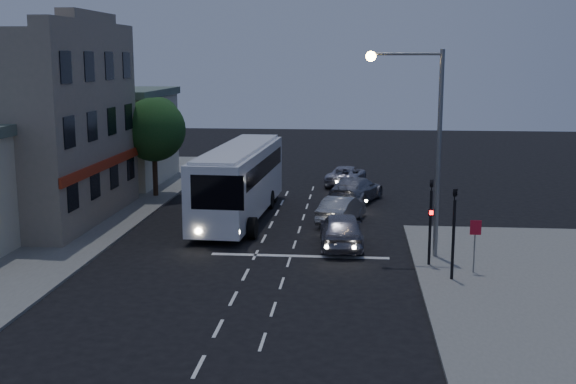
# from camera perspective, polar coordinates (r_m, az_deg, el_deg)

# --- Properties ---
(ground) EXTENTS (120.00, 120.00, 0.00)m
(ground) POSITION_cam_1_polar(r_m,az_deg,el_deg) (30.78, -3.10, -5.99)
(ground) COLOR black
(sidewalk_far) EXTENTS (12.00, 50.00, 0.12)m
(sidewalk_far) POSITION_cam_1_polar(r_m,az_deg,el_deg) (41.95, -19.31, -2.01)
(sidewalk_far) COLOR slate
(sidewalk_far) RESTS_ON ground
(road_markings) EXTENTS (8.00, 30.55, 0.01)m
(road_markings) POSITION_cam_1_polar(r_m,az_deg,el_deg) (33.78, -0.12, -4.46)
(road_markings) COLOR silver
(road_markings) RESTS_ON ground
(tour_bus) EXTENTS (3.37, 13.13, 4.00)m
(tour_bus) POSITION_cam_1_polar(r_m,az_deg,el_deg) (39.70, -3.85, 0.98)
(tour_bus) COLOR white
(tour_bus) RESTS_ON ground
(car_suv) EXTENTS (2.23, 5.01, 1.68)m
(car_suv) POSITION_cam_1_polar(r_m,az_deg,el_deg) (33.92, 4.25, -2.97)
(car_suv) COLOR gray
(car_suv) RESTS_ON ground
(car_sedan_a) EXTENTS (2.71, 4.65, 1.45)m
(car_sedan_a) POSITION_cam_1_polar(r_m,az_deg,el_deg) (38.90, 4.25, -1.38)
(car_sedan_a) COLOR #979797
(car_sedan_a) RESTS_ON ground
(car_sedan_b) EXTENTS (3.84, 5.83, 1.57)m
(car_sedan_b) POSITION_cam_1_polar(r_m,az_deg,el_deg) (44.52, 5.37, 0.20)
(car_sedan_b) COLOR gray
(car_sedan_b) RESTS_ON ground
(car_sedan_c) EXTENTS (3.05, 5.21, 1.36)m
(car_sedan_c) POSITION_cam_1_polar(r_m,az_deg,el_deg) (50.41, 4.62, 1.32)
(car_sedan_c) COLOR #9C9CAB
(car_sedan_c) RESTS_ON ground
(traffic_signal_main) EXTENTS (0.25, 0.35, 4.10)m
(traffic_signal_main) POSITION_cam_1_polar(r_m,az_deg,el_deg) (30.79, 11.21, -1.53)
(traffic_signal_main) COLOR black
(traffic_signal_main) RESTS_ON sidewalk_near
(traffic_signal_side) EXTENTS (0.18, 0.15, 4.10)m
(traffic_signal_side) POSITION_cam_1_polar(r_m,az_deg,el_deg) (28.95, 12.98, -2.37)
(traffic_signal_side) COLOR black
(traffic_signal_side) RESTS_ON sidewalk_near
(regulatory_sign) EXTENTS (0.45, 0.12, 2.20)m
(regulatory_sign) POSITION_cam_1_polar(r_m,az_deg,el_deg) (30.22, 14.56, -3.50)
(regulatory_sign) COLOR slate
(regulatory_sign) RESTS_ON sidewalk_near
(streetlight) EXTENTS (3.32, 0.44, 9.00)m
(streetlight) POSITION_cam_1_polar(r_m,az_deg,el_deg) (31.66, 10.71, 4.89)
(streetlight) COLOR slate
(streetlight) RESTS_ON sidewalk_near
(main_building) EXTENTS (10.12, 12.00, 11.00)m
(main_building) POSITION_cam_1_polar(r_m,az_deg,el_deg) (41.60, -20.94, 4.91)
(main_building) COLOR gray
(main_building) RESTS_ON sidewalk_far
(low_building_north) EXTENTS (9.40, 9.40, 6.50)m
(low_building_north) POSITION_cam_1_polar(r_m,az_deg,el_deg) (52.59, -14.63, 4.37)
(low_building_north) COLOR beige
(low_building_north) RESTS_ON sidewalk_far
(street_tree) EXTENTS (4.00, 4.00, 6.20)m
(street_tree) POSITION_cam_1_polar(r_m,az_deg,el_deg) (46.15, -10.58, 5.09)
(street_tree) COLOR black
(street_tree) RESTS_ON sidewalk_far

